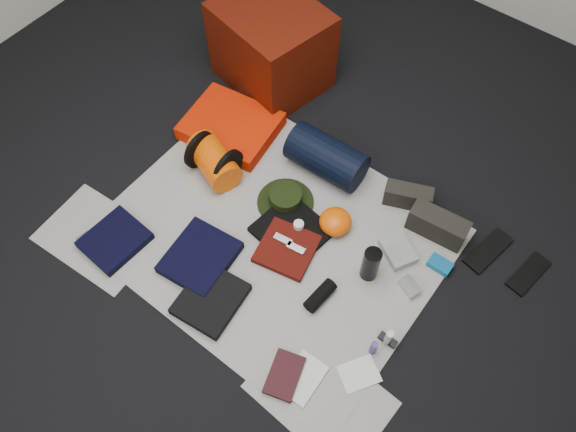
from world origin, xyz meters
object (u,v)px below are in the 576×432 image
Objects in this scene: stuff_sack at (214,161)px; water_bottle at (371,264)px; red_cabinet at (272,46)px; compact_camera at (409,287)px; navy_duffel at (327,157)px; paperback_book at (284,375)px; sleeping_pad at (231,126)px.

stuff_sack is 1.44× the size of water_bottle.
red_cabinet reaches higher than compact_camera.
navy_duffel is 2.03× the size of paperback_book.
stuff_sack is 1.19m from compact_camera.
paperback_book is at bearing -40.16° from sleeping_pad.
paperback_book is (-0.02, -0.64, -0.09)m from water_bottle.
water_bottle reaches higher than compact_camera.
red_cabinet is 1.20× the size of sleeping_pad.
water_bottle is at bearing -0.69° from stuff_sack.
sleeping_pad is at bearing -69.03° from red_cabinet.
stuff_sack is at bearing 129.03° from paperback_book.
water_bottle is 0.22m from compact_camera.
navy_duffel reaches higher than paperback_book.
stuff_sack reaches higher than compact_camera.
red_cabinet reaches higher than stuff_sack.
navy_duffel is at bearing 178.37° from compact_camera.
water_bottle is 0.65m from paperback_book.
red_cabinet is 1.93× the size of stuff_sack.
sleeping_pad is 1.18× the size of navy_duffel.
navy_duffel is 1.97× the size of water_bottle.
stuff_sack is 1.17m from paperback_book.
stuff_sack is at bearing 179.31° from water_bottle.
paperback_book is at bearing -91.74° from water_bottle.
red_cabinet is at bearing 104.47° from stuff_sack.
sleeping_pad is 0.29m from stuff_sack.
stuff_sack is at bearing -63.89° from red_cabinet.
paperback_book is at bearing -38.42° from red_cabinet.
red_cabinet reaches higher than navy_duffel.
navy_duffel is 0.65m from water_bottle.
red_cabinet is at bearing 99.33° from sleeping_pad.
paperback_book is (0.51, -1.02, -0.09)m from navy_duffel.
compact_camera is at bearing -9.69° from sleeping_pad.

